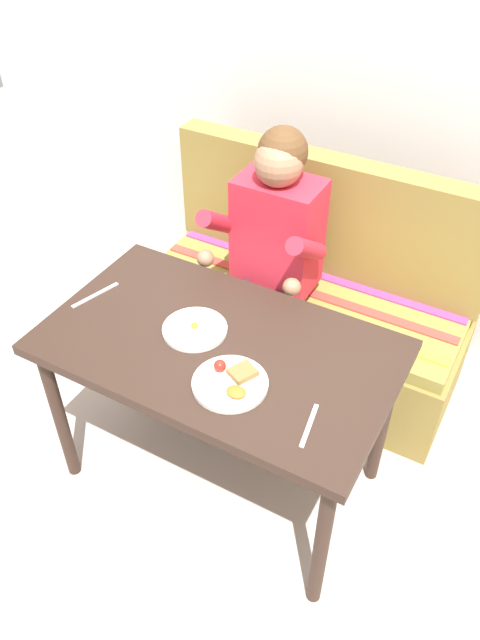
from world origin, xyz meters
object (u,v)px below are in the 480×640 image
Objects in this scene: person at (270,246)px; plate_eggs at (195,329)px; plate_breakfast at (231,382)px; knife at (96,295)px; table at (219,361)px; couch at (305,308)px; fork at (309,425)px.

person reaches higher than plate_eggs.
plate_breakfast is 0.28m from plate_eggs.
plate_eggs is 0.43m from knife.
table is at bearing -79.66° from person.
couch is 1.01m from knife.
fork is 0.96m from knife.
person is at bearing 70.49° from knife.
couch is (0.00, 0.76, -0.32)m from table.
table is at bearing -8.09° from plate_eggs.
plate_eggs is 1.32× the size of fork.
plate_eggs is at bearing -97.78° from couch.
couch is 8.47× the size of fork.
couch is 6.40× the size of plate_eggs.
fork is at bearing -66.18° from couch.
plate_eggs is at bearing 145.89° from plate_breakfast.
knife is at bearing -125.59° from person.
couch is at bearing 71.37° from knife.
fork is (0.28, -0.03, -0.01)m from plate_breakfast.
person is 0.72m from knife.
plate_eggs is (-0.10, 0.01, 0.09)m from table.
plate_breakfast is (0.24, -0.73, 0.00)m from person.
person is 6.06× the size of knife.
fork is (0.52, -0.19, -0.01)m from plate_eggs.
plate_eggs is at bearing 150.84° from fork.
plate_eggs reaches higher than table.
knife is at bearing -124.71° from couch.
plate_breakfast is 1.20× the size of knife.
couch is 0.86m from plate_eggs.
table is at bearing -90.00° from couch.
person reaches higher than couch.
knife is (-0.66, 0.15, -0.01)m from plate_breakfast.
couch is at bearing 98.29° from plate_breakfast.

